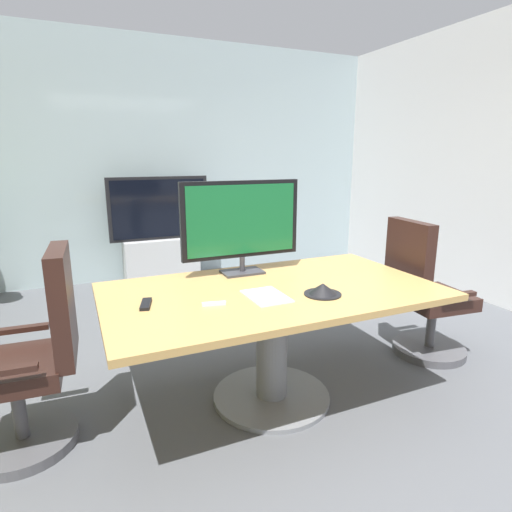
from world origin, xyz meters
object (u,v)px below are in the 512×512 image
wall_display_unit (161,247)px  remote_control (146,304)px  conference_table (272,317)px  office_chair_left (34,367)px  office_chair_right (424,300)px  tv_monitor (241,222)px  conference_phone (323,290)px

wall_display_unit → remote_control: (-0.65, -2.90, 0.32)m
conference_table → office_chair_left: 1.36m
office_chair_right → remote_control: bearing=98.0°
office_chair_right → tv_monitor: bearing=83.0°
tv_monitor → wall_display_unit: bearing=91.7°
office_chair_right → wall_display_unit: (-1.47, 2.83, -0.01)m
conference_table → office_chair_left: bearing=174.5°
tv_monitor → conference_phone: size_ratio=3.82×
office_chair_right → conference_phone: size_ratio=4.95×
wall_display_unit → tv_monitor: bearing=-88.3°
office_chair_right → conference_table: bearing=99.3°
conference_table → wall_display_unit: (-0.11, 2.91, -0.13)m
conference_table → office_chair_left: office_chair_left is taller
tv_monitor → remote_control: 0.89m
conference_phone → remote_control: size_ratio=1.29×
office_chair_right → conference_phone: office_chair_right is taller
tv_monitor → remote_control: (-0.72, -0.39, -0.35)m
conference_table → conference_phone: (0.22, -0.23, 0.22)m
office_chair_left → remote_control: (0.59, -0.12, 0.31)m
office_chair_right → wall_display_unit: size_ratio=0.83×
remote_control → conference_phone: bearing=1.9°
conference_table → wall_display_unit: size_ratio=1.55×
office_chair_right → office_chair_left: bearing=94.9°
office_chair_right → remote_control: (-2.12, -0.07, 0.31)m
office_chair_left → office_chair_right: size_ratio=1.00×
wall_display_unit → remote_control: size_ratio=7.71×
conference_table → wall_display_unit: wall_display_unit is taller
tv_monitor → office_chair_right: bearing=-13.1°
wall_display_unit → remote_control: bearing=-102.6°
conference_phone → office_chair_right: bearing=15.0°
office_chair_left → remote_control: bearing=81.3°
office_chair_left → tv_monitor: (1.31, 0.27, 0.66)m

